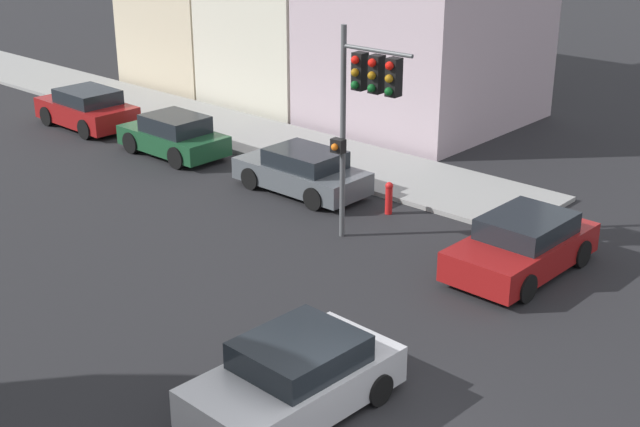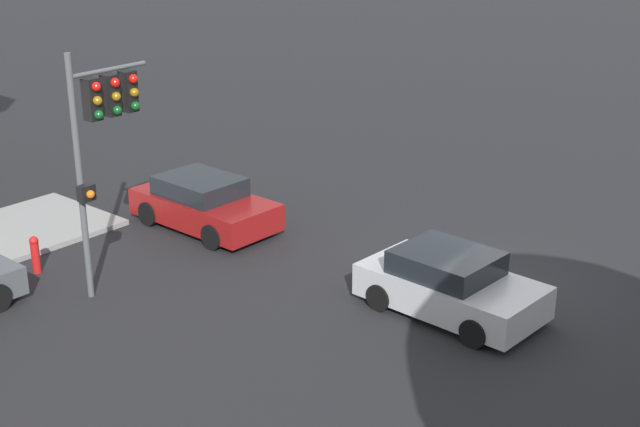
% 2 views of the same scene
% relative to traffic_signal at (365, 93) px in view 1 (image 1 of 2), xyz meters
% --- Properties ---
extents(traffic_signal, '(0.61, 2.16, 5.44)m').
position_rel_traffic_signal_xyz_m(traffic_signal, '(0.00, 0.00, 0.00)').
color(traffic_signal, '#515456').
rests_on(traffic_signal, ground_plane).
extents(crossing_car_1, '(4.11, 2.06, 1.38)m').
position_rel_traffic_signal_xyz_m(crossing_car_1, '(1.21, -3.84, -3.24)').
color(crossing_car_1, maroon).
rests_on(crossing_car_1, ground_plane).
extents(crossing_car_3, '(3.95, 2.17, 1.37)m').
position_rel_traffic_signal_xyz_m(crossing_car_3, '(-6.51, -3.79, -3.25)').
color(crossing_car_3, '#B7B7BC').
rests_on(crossing_car_3, ground_plane).
extents(parked_car_0, '(1.88, 4.07, 1.31)m').
position_rel_traffic_signal_xyz_m(parked_car_0, '(1.74, 3.70, -3.28)').
color(parked_car_0, '#4C5156').
rests_on(parked_car_0, ground_plane).
extents(parked_car_1, '(1.89, 3.84, 1.37)m').
position_rel_traffic_signal_xyz_m(parked_car_1, '(1.51, 9.23, -3.25)').
color(parked_car_1, '#194728').
rests_on(parked_car_1, ground_plane).
extents(parked_car_2, '(2.08, 4.08, 1.42)m').
position_rel_traffic_signal_xyz_m(parked_car_2, '(1.54, 14.14, -3.22)').
color(parked_car_2, maroon).
rests_on(parked_car_2, ground_plane).
extents(fire_hydrant, '(0.22, 0.22, 0.92)m').
position_rel_traffic_signal_xyz_m(fire_hydrant, '(2.06, 0.75, -3.42)').
color(fire_hydrant, red).
rests_on(fire_hydrant, ground_plane).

